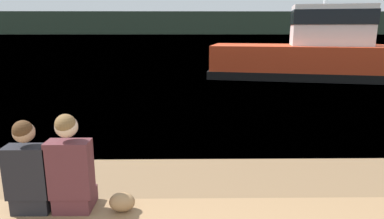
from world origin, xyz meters
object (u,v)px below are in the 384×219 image
(person_right, at_px, (71,169))
(tugboat_red, at_px, (319,56))
(person_left, at_px, (30,172))
(bench_main, at_px, (113,217))
(shopping_bag, at_px, (122,202))

(person_right, relative_size, tugboat_red, 0.10)
(person_left, bearing_deg, bench_main, -0.06)
(shopping_bag, bearing_deg, person_left, 178.46)
(person_left, relative_size, tugboat_red, 0.09)
(person_right, bearing_deg, bench_main, 0.14)
(person_left, relative_size, person_right, 0.94)
(person_left, distance_m, tugboat_red, 15.27)
(shopping_bag, bearing_deg, person_right, 177.39)
(person_right, bearing_deg, tugboat_red, 60.37)
(bench_main, bearing_deg, shopping_bag, -12.58)
(person_left, height_order, person_right, person_right)
(bench_main, xyz_separation_m, tugboat_red, (7.05, 13.10, 0.65))
(shopping_bag, bearing_deg, bench_main, 167.42)
(person_right, bearing_deg, shopping_bag, -2.61)
(person_left, bearing_deg, tugboat_red, 59.01)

